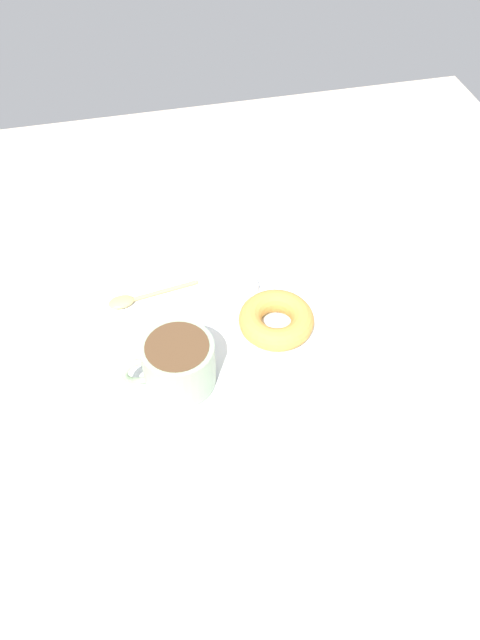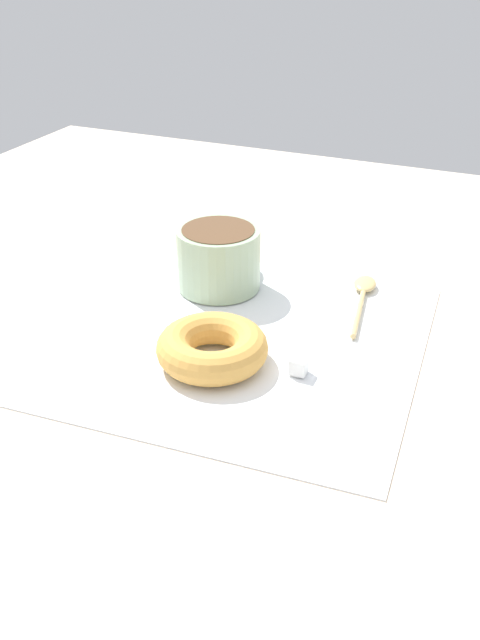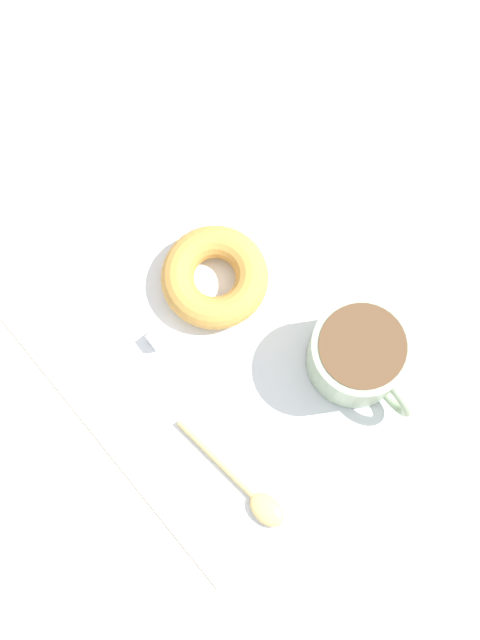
{
  "view_description": "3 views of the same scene",
  "coord_description": "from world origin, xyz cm",
  "views": [
    {
      "loc": [
        51.92,
        -12.07,
        63.92
      ],
      "look_at": [
        -1.27,
        0.15,
        2.3
      ],
      "focal_mm": 35.0,
      "sensor_mm": 36.0,
      "label": 1
    },
    {
      "loc": [
        -24.16,
        53.72,
        35.73
      ],
      "look_at": [
        -1.27,
        0.15,
        2.3
      ],
      "focal_mm": 40.0,
      "sensor_mm": 36.0,
      "label": 2
    },
    {
      "loc": [
        -13.05,
        -15.54,
        81.68
      ],
      "look_at": [
        -1.27,
        0.15,
        2.3
      ],
      "focal_mm": 50.0,
      "sensor_mm": 36.0,
      "label": 3
    }
  ],
  "objects": [
    {
      "name": "spoon",
      "position": [
        -9.85,
        -13.15,
        0.7
      ],
      "size": [
        3.42,
        13.04,
        0.9
      ],
      "color": "#D8B772",
      "rests_on": "napkin"
    },
    {
      "name": "coffee_cup",
      "position": [
        5.12,
        -9.12,
        3.79
      ],
      "size": [
        8.89,
        11.57,
        6.7
      ],
      "color": "#9EB793",
      "rests_on": "napkin"
    },
    {
      "name": "donut",
      "position": [
        -0.61,
        4.96,
        1.85
      ],
      "size": [
        10.09,
        10.09,
        3.09
      ],
      "primitive_type": "torus",
      "color": "gold",
      "rests_on": "napkin"
    },
    {
      "name": "napkin",
      "position": [
        -1.27,
        0.15,
        0.15
      ],
      "size": [
        35.61,
        35.61,
        0.3
      ],
      "primitive_type": "cube",
      "rotation": [
        0.0,
        0.0,
        0.06
      ],
      "color": "white",
      "rests_on": "ground_plane"
    },
    {
      "name": "sugar_cube",
      "position": [
        -8.35,
        3.53,
        1.03
      ],
      "size": [
        1.47,
        1.47,
        1.47
      ],
      "primitive_type": "cube",
      "color": "white",
      "rests_on": "napkin"
    },
    {
      "name": "ground_plane",
      "position": [
        0.0,
        0.0,
        -1.0
      ],
      "size": [
        120.0,
        120.0,
        2.0
      ],
      "primitive_type": "cube",
      "color": "beige"
    }
  ]
}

